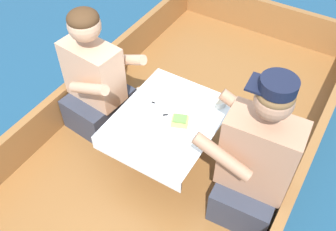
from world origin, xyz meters
name	(u,v)px	position (x,y,z in m)	size (l,w,h in m)	color
ground_plane	(166,184)	(0.00, 0.00, 0.00)	(60.00, 60.00, 0.00)	navy
boat_deck	(166,171)	(0.00, 0.00, 0.17)	(1.78, 3.68, 0.34)	brown
gunwale_port	(70,99)	(-0.86, 0.00, 0.49)	(0.06, 3.68, 0.29)	#936033
gunwale_starboard	(288,203)	(0.86, 0.00, 0.49)	(0.06, 3.68, 0.29)	#936033
bow_coaming	(264,17)	(0.00, 1.81, 0.51)	(1.66, 0.06, 0.33)	#936033
cockpit_table	(168,122)	(0.00, 0.02, 0.69)	(0.63, 0.76, 0.39)	#B2B2B7
person_port	(95,82)	(-0.61, 0.06, 0.73)	(0.55, 0.48, 0.96)	#333847
person_starboard	(255,165)	(0.62, -0.05, 0.76)	(0.54, 0.47, 1.05)	#333847
plate_sandwich	(180,124)	(0.09, 0.01, 0.74)	(0.20, 0.20, 0.01)	silver
plate_bread	(143,127)	(-0.09, -0.13, 0.74)	(0.17, 0.17, 0.01)	silver
sandwich	(180,121)	(0.09, 0.01, 0.77)	(0.13, 0.12, 0.05)	tan
bowl_port_near	(146,95)	(-0.22, 0.10, 0.76)	(0.12, 0.12, 0.04)	silver
bowl_starboard_near	(218,101)	(0.21, 0.30, 0.76)	(0.12, 0.12, 0.04)	silver
coffee_cup_port	(202,107)	(0.15, 0.19, 0.77)	(0.09, 0.06, 0.06)	silver
coffee_cup_starboard	(181,146)	(0.20, -0.16, 0.77)	(0.10, 0.08, 0.06)	silver
utensil_knife_port	(149,88)	(-0.26, 0.19, 0.74)	(0.15, 0.11, 0.00)	silver
utensil_fork_starboard	(158,116)	(-0.06, 0.00, 0.74)	(0.15, 0.12, 0.00)	silver
utensil_knife_starboard	(156,84)	(-0.23, 0.26, 0.74)	(0.16, 0.09, 0.00)	silver
utensil_spoon_center	(148,104)	(-0.18, 0.06, 0.74)	(0.08, 0.16, 0.01)	silver
utensil_fork_port	(159,105)	(-0.11, 0.08, 0.74)	(0.17, 0.02, 0.00)	silver
utensil_spoon_starboard	(202,92)	(0.08, 0.34, 0.74)	(0.17, 0.03, 0.01)	silver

